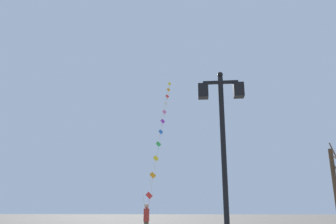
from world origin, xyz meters
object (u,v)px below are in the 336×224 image
twin_lantern_lamp_post (223,128)px  kite_train (162,126)px  bare_tree (336,192)px  kite_flyer (146,221)px

twin_lantern_lamp_post → kite_train: (-3.73, 19.02, 4.72)m
kite_train → bare_tree: kite_train is taller
bare_tree → kite_train: bearing=130.8°
kite_train → kite_flyer: bearing=-87.5°
twin_lantern_lamp_post → kite_train: kite_train is taller
twin_lantern_lamp_post → bare_tree: 9.96m
kite_train → kite_flyer: 13.24m
twin_lantern_lamp_post → bare_tree: twin_lantern_lamp_post is taller
kite_train → bare_tree: (9.50, -11.00, -6.04)m
kite_flyer → bare_tree: (9.02, -0.03, 1.34)m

